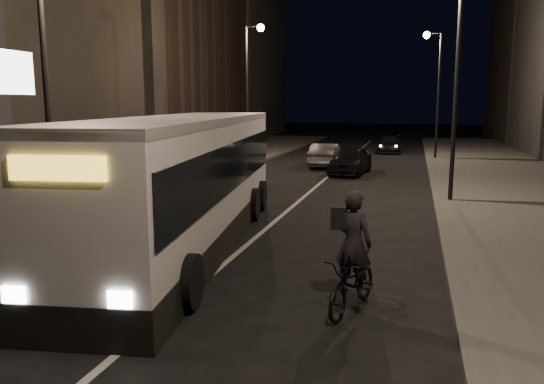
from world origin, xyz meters
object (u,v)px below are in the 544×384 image
Objects in this scene: car_near at (350,160)px; car_far at (390,144)px; streetlight_left_far at (251,75)px; city_bus at (184,176)px; streetlight_left_near at (51,42)px; streetlight_right_mid at (450,58)px; car_mid at (326,155)px; cyclist_on_bicycle at (353,272)px; streetlight_right_far at (435,78)px.

car_far is at bearing 89.88° from car_near.
streetlight_left_far reaches higher than city_bus.
city_bus is at bearing 1.00° from streetlight_left_near.
streetlight_left_far is 18.65m from city_bus.
car_far is (7.74, 28.75, -4.73)m from streetlight_left_near.
car_mid is at bearing 120.57° from streetlight_right_mid.
cyclist_on_bicycle is 0.54× the size of car_mid.
car_far is (-2.93, 20.75, -4.73)m from streetlight_right_mid.
streetlight_right_far is 1.87× the size of car_near.
streetlight_right_mid is at bearing -53.86° from car_near.
streetlight_left_far is at bearing 164.71° from car_near.
cyclist_on_bicycle is 19.12m from car_near.
car_mid is at bearing 76.24° from streetlight_left_near.
streetlight_right_mid is 1.00× the size of streetlight_left_far.
streetlight_left_far is (0.00, 18.00, 0.00)m from streetlight_left_near.
streetlight_left_far is 23.55m from cyclist_on_bicycle.
car_mid is (-6.15, -5.58, -4.66)m from streetlight_right_far.
car_mid is (-4.06, 21.87, -0.06)m from cyclist_on_bicycle.
streetlight_right_mid reaches higher than car_near.
city_bus reaches higher than car_far.
car_near is at bearing 121.45° from car_mid.
car_mid is 0.97× the size of car_far.
car_near is at bearing -21.36° from streetlight_left_far.
streetlight_left_near reaches higher than city_bus.
streetlight_left_near reaches higher than car_mid.
streetlight_right_mid is at bearing -83.05° from car_far.
city_bus reaches higher than car_mid.
cyclist_on_bicycle is 0.52× the size of car_far.
streetlight_left_far is at bearing 93.77° from city_bus.
cyclist_on_bicycle is (4.84, -3.51, -1.09)m from city_bus.
streetlight_right_far reaches higher than car_near.
streetlight_left_near is at bearing -90.00° from streetlight_left_far.
streetlight_right_mid is at bearing -90.00° from streetlight_right_far.
city_bus is at bearing 159.51° from cyclist_on_bicycle.
cyclist_on_bicycle reaches higher than car_far.
streetlight_right_far and streetlight_left_far have the same top height.
streetlight_left_near reaches higher than car_near.
cyclist_on_bicycle is at bearing -94.36° from streetlight_right_far.
city_bus is (3.73, -17.93, -3.51)m from streetlight_left_far.
cyclist_on_bicycle is at bearing -77.11° from car_near.
streetlight_right_far is 9.53m from car_mid.
streetlight_left_far reaches higher than car_far.
car_near is 0.99× the size of car_far.
streetlight_left_near is 1.00× the size of streetlight_left_far.
cyclist_on_bicycle is at bearing -89.59° from car_far.
city_bus is (-6.93, -7.93, -3.51)m from streetlight_right_mid.
car_near is at bearing 112.31° from cyclist_on_bicycle.
streetlight_left_near reaches higher than cyclist_on_bicycle.
streetlight_left_near is at bearing -106.01° from car_near.
streetlight_left_far reaches higher than car_mid.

